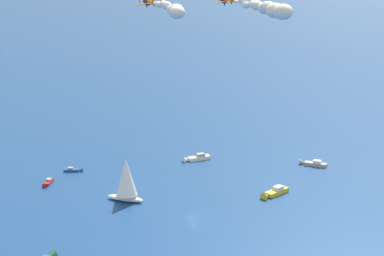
% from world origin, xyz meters
% --- Properties ---
extents(ground_plane, '(2000.00, 2000.00, 0.00)m').
position_xyz_m(ground_plane, '(0.00, 0.00, 0.00)').
color(ground_plane, navy).
extents(motorboat_near_centre, '(7.16, 8.64, 2.61)m').
position_xyz_m(motorboat_near_centre, '(55.58, 17.49, 0.70)').
color(motorboat_near_centre, '#9E9993').
rests_on(motorboat_near_centre, ground_plane).
extents(motorboat_offshore, '(9.83, 3.26, 2.81)m').
position_xyz_m(motorboat_offshore, '(24.88, 41.52, 0.76)').
color(motorboat_offshore, white).
rests_on(motorboat_offshore, ground_plane).
extents(motorboat_trailing, '(6.04, 4.47, 1.77)m').
position_xyz_m(motorboat_trailing, '(-14.84, 51.11, 0.48)').
color(motorboat_trailing, '#23478C').
rests_on(motorboat_trailing, ground_plane).
extents(motorboat_ahead, '(10.51, 5.06, 2.95)m').
position_xyz_m(motorboat_ahead, '(28.16, 1.90, 0.80)').
color(motorboat_ahead, gold).
rests_on(motorboat_ahead, ground_plane).
extents(sailboat_mid_cluster, '(9.36, 10.32, 14.08)m').
position_xyz_m(sailboat_mid_cluster, '(-10.69, 19.22, 6.43)').
color(sailboat_mid_cluster, white).
rests_on(sailboat_mid_cluster, ground_plane).
extents(motorboat_outer_ring_a, '(5.05, 6.08, 1.84)m').
position_xyz_m(motorboat_outer_ring_a, '(-25.99, 43.65, 0.50)').
color(motorboat_outer_ring_a, '#B21E1E').
rests_on(motorboat_outer_ring_a, ground_plane).
extents(biplane_lead, '(7.46, 7.07, 3.65)m').
position_xyz_m(biplane_lead, '(-10.29, 2.95, 56.81)').
color(biplane_lead, orange).
extents(smoke_trail_lead, '(9.22, 25.47, 3.15)m').
position_xyz_m(smoke_trail_lead, '(-15.89, -18.88, 56.64)').
color(smoke_trail_lead, silver).
extents(smoke_trail_wingman, '(11.62, 33.24, 3.78)m').
position_xyz_m(smoke_trail_wingman, '(4.34, -25.06, 56.40)').
color(smoke_trail_wingman, silver).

